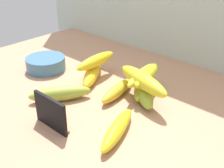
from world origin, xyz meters
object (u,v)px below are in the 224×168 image
object	(u,v)px
banana_0	(144,85)
banana_8	(147,75)
banana_7	(96,61)
banana_6	(142,75)
banana_4	(117,129)
banana_5	(117,90)
banana_3	(60,94)
banana_9	(143,80)
banana_2	(143,92)
chalkboard_sign	(51,114)
fruit_bowl	(45,64)
banana_1	(93,72)

from	to	relation	value
banana_0	banana_8	world-z (taller)	banana_8
banana_7	banana_8	distance (cm)	18.23
banana_7	banana_6	bearing A→B (deg)	7.57
banana_0	banana_7	distance (cm)	17.62
banana_4	banana_5	bearing A→B (deg)	131.24
banana_3	banana_9	distance (cm)	23.29
banana_0	banana_9	world-z (taller)	banana_9
banana_2	banana_9	world-z (taller)	banana_9
banana_3	banana_4	distance (cm)	22.48
chalkboard_sign	banana_9	world-z (taller)	banana_9
banana_4	banana_5	size ratio (longest dim) A/B	1.12
fruit_bowl	banana_2	xyz separation A→B (cm)	(36.61, 6.90, -0.08)
chalkboard_sign	banana_0	bearing A→B (deg)	78.98
banana_2	banana_7	distance (cm)	19.61
chalkboard_sign	banana_6	distance (cm)	29.15
fruit_bowl	banana_9	size ratio (longest dim) A/B	0.67
fruit_bowl	banana_9	bearing A→B (deg)	8.56
banana_2	banana_3	xyz separation A→B (cm)	(-16.73, -16.33, -0.04)
banana_1	banana_0	bearing A→B (deg)	13.28
banana_2	banana_0	bearing A→B (deg)	123.20
banana_0	banana_3	bearing A→B (deg)	-125.88
banana_0	banana_6	size ratio (longest dim) A/B	1.07
banana_5	banana_9	bearing A→B (deg)	19.07
fruit_bowl	banana_4	distance (cm)	43.66
chalkboard_sign	banana_3	bearing A→B (deg)	132.12
banana_7	banana_4	bearing A→B (deg)	-35.97
chalkboard_sign	banana_4	distance (cm)	16.24
chalkboard_sign	banana_8	size ratio (longest dim) A/B	0.68
fruit_bowl	banana_4	xyz separation A→B (cm)	(42.33, -10.69, -0.49)
banana_5	banana_9	xyz separation A→B (cm)	(6.97, 2.41, 4.72)
fruit_bowl	banana_9	distance (cm)	37.81
banana_3	banana_7	distance (cm)	17.46
fruit_bowl	banana_0	distance (cm)	35.84
banana_1	banana_3	world-z (taller)	same
chalkboard_sign	banana_0	world-z (taller)	chalkboard_sign
banana_0	banana_8	distance (cm)	4.17
banana_7	chalkboard_sign	bearing A→B (deg)	-67.12
banana_8	banana_9	bearing A→B (deg)	-68.38
banana_1	banana_6	distance (cm)	17.87
fruit_bowl	banana_3	world-z (taller)	fruit_bowl
fruit_bowl	banana_6	world-z (taller)	banana_6
banana_3	banana_7	size ratio (longest dim) A/B	1.02
banana_0	banana_1	distance (cm)	18.03
banana_1	banana_3	bearing A→B (deg)	-78.66
banana_5	banana_6	size ratio (longest dim) A/B	0.91
fruit_bowl	banana_4	world-z (taller)	fruit_bowl
banana_6	banana_7	world-z (taller)	banana_7
banana_5	banana_8	size ratio (longest dim) A/B	0.96
banana_5	banana_0	bearing A→B (deg)	60.62
banana_4	banana_6	world-z (taller)	banana_6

